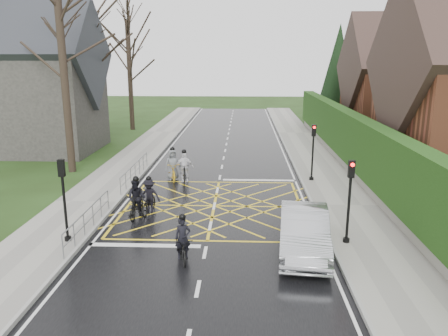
# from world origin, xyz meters

# --- Properties ---
(ground) EXTENTS (120.00, 120.00, 0.00)m
(ground) POSITION_xyz_m (0.00, 0.00, 0.00)
(ground) COLOR black
(ground) RESTS_ON ground
(road) EXTENTS (9.00, 80.00, 0.01)m
(road) POSITION_xyz_m (0.00, 0.00, 0.01)
(road) COLOR black
(road) RESTS_ON ground
(sidewalk_right) EXTENTS (3.00, 80.00, 0.15)m
(sidewalk_right) POSITION_xyz_m (6.00, 0.00, 0.07)
(sidewalk_right) COLOR gray
(sidewalk_right) RESTS_ON ground
(sidewalk_left) EXTENTS (3.00, 80.00, 0.15)m
(sidewalk_left) POSITION_xyz_m (-6.00, 0.00, 0.07)
(sidewalk_left) COLOR gray
(sidewalk_left) RESTS_ON ground
(stone_wall) EXTENTS (0.50, 38.00, 0.70)m
(stone_wall) POSITION_xyz_m (7.75, 6.00, 0.35)
(stone_wall) COLOR slate
(stone_wall) RESTS_ON ground
(hedge) EXTENTS (0.90, 38.00, 2.80)m
(hedge) POSITION_xyz_m (7.75, 6.00, 2.10)
(hedge) COLOR #1A380F
(hedge) RESTS_ON stone_wall
(house_far) EXTENTS (9.80, 8.80, 10.30)m
(house_far) POSITION_xyz_m (14.75, 18.00, 4.36)
(house_far) COLOR brown
(house_far) RESTS_ON ground
(conifer) EXTENTS (4.60, 4.60, 10.00)m
(conifer) POSITION_xyz_m (10.75, 26.00, 4.99)
(conifer) COLOR black
(conifer) RESTS_ON ground
(church) EXTENTS (8.80, 7.80, 11.00)m
(church) POSITION_xyz_m (-13.54, 12.00, 4.93)
(church) COLOR #2D2B28
(church) RESTS_ON ground
(tree_near) EXTENTS (9.24, 9.24, 11.44)m
(tree_near) POSITION_xyz_m (-9.00, 6.00, 7.91)
(tree_near) COLOR black
(tree_near) RESTS_ON ground
(tree_mid) EXTENTS (10.08, 10.08, 12.48)m
(tree_mid) POSITION_xyz_m (-10.00, 14.00, 8.63)
(tree_mid) COLOR black
(tree_mid) RESTS_ON ground
(tree_far) EXTENTS (8.40, 8.40, 10.40)m
(tree_far) POSITION_xyz_m (-9.30, 22.00, 7.19)
(tree_far) COLOR black
(tree_far) RESTS_ON ground
(railing_south) EXTENTS (0.05, 5.04, 1.03)m
(railing_south) POSITION_xyz_m (-4.65, -3.50, 0.78)
(railing_south) COLOR slate
(railing_south) RESTS_ON ground
(railing_north) EXTENTS (0.05, 6.04, 1.03)m
(railing_north) POSITION_xyz_m (-4.65, 4.00, 0.79)
(railing_north) COLOR slate
(railing_north) RESTS_ON ground
(traffic_light_ne) EXTENTS (0.24, 0.31, 3.21)m
(traffic_light_ne) POSITION_xyz_m (5.10, 4.20, 1.66)
(traffic_light_ne) COLOR black
(traffic_light_ne) RESTS_ON ground
(traffic_light_se) EXTENTS (0.24, 0.31, 3.21)m
(traffic_light_se) POSITION_xyz_m (5.10, -4.20, 1.66)
(traffic_light_se) COLOR black
(traffic_light_se) RESTS_ON ground
(traffic_light_sw) EXTENTS (0.24, 0.31, 3.21)m
(traffic_light_sw) POSITION_xyz_m (-5.10, -4.50, 1.66)
(traffic_light_sw) COLOR black
(traffic_light_sw) RESTS_ON ground
(cyclist_rear) EXTENTS (0.98, 1.76, 1.62)m
(cyclist_rear) POSITION_xyz_m (-0.71, -5.54, 0.52)
(cyclist_rear) COLOR black
(cyclist_rear) RESTS_ON ground
(cyclist_back) EXTENTS (0.85, 1.84, 1.82)m
(cyclist_back) POSITION_xyz_m (-3.23, -1.57, 0.69)
(cyclist_back) COLOR black
(cyclist_back) RESTS_ON ground
(cyclist_mid) EXTENTS (1.03, 1.76, 1.66)m
(cyclist_mid) POSITION_xyz_m (-2.82, -0.96, 0.61)
(cyclist_mid) COLOR black
(cyclist_mid) RESTS_ON ground
(cyclist_front) EXTENTS (1.04, 1.89, 1.84)m
(cyclist_front) POSITION_xyz_m (-1.91, 3.99, 0.68)
(cyclist_front) COLOR black
(cyclist_front) RESTS_ON ground
(cyclist_lead) EXTENTS (1.18, 2.06, 1.89)m
(cyclist_lead) POSITION_xyz_m (-2.62, 4.40, 0.66)
(cyclist_lead) COLOR #B48816
(cyclist_lead) RESTS_ON ground
(car) EXTENTS (2.09, 4.85, 1.55)m
(car) POSITION_xyz_m (3.47, -4.75, 0.78)
(car) COLOR #B0B3B8
(car) RESTS_ON ground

